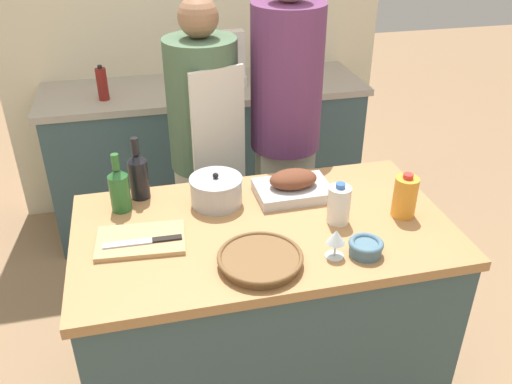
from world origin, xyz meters
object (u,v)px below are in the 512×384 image
object	(u,v)px
mixing_bowl	(366,247)
person_cook_aproned	(205,145)
wine_bottle_dark	(119,188)
wine_bottle_green	(138,174)
stand_mixer	(230,63)
milk_jug	(339,204)
person_cook_guest	(285,122)
juice_jug	(405,196)
knife_chef	(146,241)
condiment_bottle_tall	(102,84)
wicker_basket	(260,259)
stock_pot	(216,191)
wine_glass_left	(336,238)
cutting_board	(141,240)
condiment_bottle_extra	(203,76)
condiment_bottle_short	(284,72)
roasting_pan	(293,186)

from	to	relation	value
mixing_bowl	person_cook_aproned	size ratio (longest dim) A/B	0.08
mixing_bowl	wine_bottle_dark	bearing A→B (deg)	148.81
wine_bottle_green	stand_mixer	world-z (taller)	stand_mixer
milk_jug	person_cook_guest	size ratio (longest dim) A/B	0.09
juice_jug	knife_chef	distance (m)	0.99
knife_chef	condiment_bottle_tall	xyz separation A→B (m)	(-0.15, 1.43, 0.12)
wicker_basket	person_cook_aproned	distance (m)	1.02
stock_pot	wine_bottle_dark	size ratio (longest dim) A/B	0.87
wicker_basket	wine_glass_left	xyz separation A→B (m)	(0.26, -0.01, 0.05)
cutting_board	stock_pot	distance (m)	0.38
person_cook_guest	wicker_basket	bearing A→B (deg)	-105.96
person_cook_guest	wine_glass_left	bearing A→B (deg)	-91.53
mixing_bowl	stand_mixer	xyz separation A→B (m)	(-0.14, 1.75, 0.15)
stand_mixer	condiment_bottle_tall	distance (m)	0.76
condiment_bottle_extra	condiment_bottle_short	bearing A→B (deg)	1.06
stock_pot	juice_jug	size ratio (longest dim) A/B	1.17
knife_chef	wicker_basket	bearing A→B (deg)	-27.99
juice_jug	person_cook_aproned	size ratio (longest dim) A/B	0.11
milk_jug	juice_jug	bearing A→B (deg)	-3.08
knife_chef	stand_mixer	bearing A→B (deg)	68.36
mixing_bowl	wine_bottle_green	distance (m)	0.95
juice_jug	condiment_bottle_tall	world-z (taller)	condiment_bottle_tall
stock_pot	condiment_bottle_short	world-z (taller)	condiment_bottle_short
juice_jug	wine_bottle_green	bearing A→B (deg)	159.20
wine_bottle_green	wine_bottle_dark	bearing A→B (deg)	-133.52
person_cook_aproned	condiment_bottle_short	bearing A→B (deg)	31.60
cutting_board	milk_jug	bearing A→B (deg)	-2.45
cutting_board	stand_mixer	xyz separation A→B (m)	(0.62, 1.50, 0.17)
roasting_pan	milk_jug	bearing A→B (deg)	-64.17
stand_mixer	condiment_bottle_short	xyz separation A→B (m)	(0.33, -0.03, -0.07)
mixing_bowl	condiment_bottle_extra	distance (m)	1.75
condiment_bottle_short	stock_pot	bearing A→B (deg)	-116.83
wine_bottle_dark	juice_jug	bearing A→B (deg)	-15.37
wicker_basket	wine_bottle_dark	size ratio (longest dim) A/B	1.21
juice_jug	milk_jug	xyz separation A→B (m)	(-0.26, 0.01, -0.01)
stand_mixer	person_cook_aproned	xyz separation A→B (m)	(-0.27, -0.70, -0.19)
wine_bottle_dark	person_cook_guest	bearing A→B (deg)	32.12
condiment_bottle_extra	person_cook_guest	bearing A→B (deg)	-66.11
wine_glass_left	condiment_bottle_extra	bearing A→B (deg)	96.77
juice_jug	person_cook_guest	bearing A→B (deg)	106.95
roasting_pan	knife_chef	distance (m)	0.66
juice_jug	wicker_basket	bearing A→B (deg)	-163.80
wicker_basket	mixing_bowl	world-z (taller)	mixing_bowl
stock_pot	knife_chef	distance (m)	0.38
milk_jug	wine_bottle_dark	distance (m)	0.85
condiment_bottle_tall	mixing_bowl	bearing A→B (deg)	-61.54
cutting_board	stand_mixer	size ratio (longest dim) A/B	1.02
knife_chef	wine_bottle_dark	bearing A→B (deg)	105.94
wine_bottle_dark	knife_chef	bearing A→B (deg)	-74.06
roasting_pan	juice_jug	xyz separation A→B (m)	(0.38, -0.24, 0.04)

